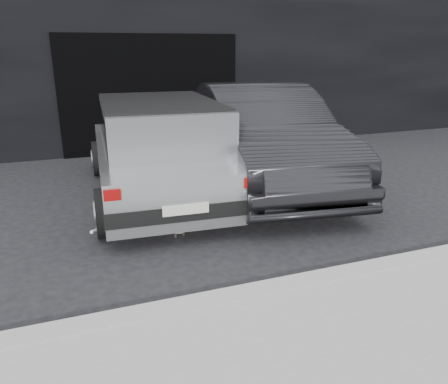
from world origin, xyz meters
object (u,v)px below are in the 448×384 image
object	(u,v)px
silver_hatchback	(159,145)
cat_white	(122,216)
second_car	(261,135)
cat_siamese	(176,226)

from	to	relation	value
silver_hatchback	cat_white	size ratio (longest dim) A/B	5.70
second_car	cat_white	xyz separation A→B (m)	(-2.66, -1.40, -0.65)
second_car	cat_white	bearing A→B (deg)	-144.15
silver_hatchback	cat_siamese	distance (m)	1.73
second_car	cat_siamese	size ratio (longest dim) A/B	7.56
silver_hatchback	cat_white	world-z (taller)	silver_hatchback
second_car	cat_siamese	world-z (taller)	second_car
cat_siamese	second_car	bearing A→B (deg)	-153.76
cat_siamese	silver_hatchback	bearing A→B (deg)	-110.30
silver_hatchback	cat_white	xyz separation A→B (m)	(-0.79, -1.19, -0.65)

